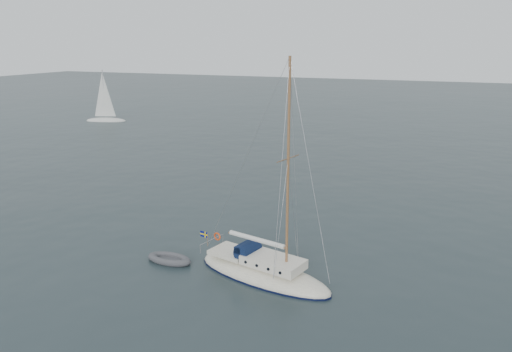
% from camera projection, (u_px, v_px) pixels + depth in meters
% --- Properties ---
extents(ground, '(300.00, 300.00, 0.00)m').
position_uv_depth(ground, '(271.00, 267.00, 29.05)').
color(ground, black).
rests_on(ground, ground).
extents(sailboat, '(8.86, 2.66, 12.62)m').
position_uv_depth(sailboat, '(263.00, 261.00, 27.57)').
color(sailboat, white).
rests_on(sailboat, ground).
extents(dinghy, '(2.88, 1.30, 0.41)m').
position_uv_depth(dinghy, '(169.00, 259.00, 29.71)').
color(dinghy, '#46474C').
rests_on(dinghy, ground).
extents(distant_yacht_a, '(6.64, 3.54, 8.80)m').
position_uv_depth(distant_yacht_a, '(104.00, 98.00, 80.84)').
color(distant_yacht_a, silver).
rests_on(distant_yacht_a, ground).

